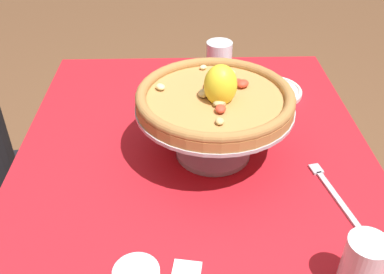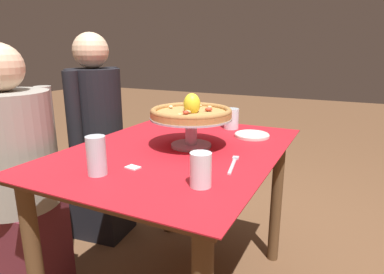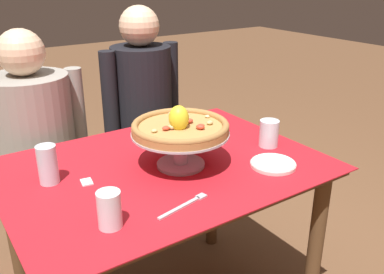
% 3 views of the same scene
% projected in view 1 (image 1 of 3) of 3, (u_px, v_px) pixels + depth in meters
% --- Properties ---
extents(dining_table, '(1.14, 0.84, 0.74)m').
position_uv_depth(dining_table, '(196.00, 205.00, 1.07)').
color(dining_table, brown).
rests_on(dining_table, ground).
extents(pizza_stand, '(0.35, 0.35, 0.13)m').
position_uv_depth(pizza_stand, '(214.00, 122.00, 0.99)').
color(pizza_stand, '#B7B7C1').
rests_on(pizza_stand, dining_table).
extents(pizza, '(0.35, 0.35, 0.10)m').
position_uv_depth(pizza, '(215.00, 97.00, 0.95)').
color(pizza, '#BC8447').
rests_on(pizza, pizza_stand).
extents(water_glass_front_left, '(0.07, 0.07, 0.11)m').
position_uv_depth(water_glass_front_left, '(362.00, 267.00, 0.71)').
color(water_glass_front_left, white).
rests_on(water_glass_front_left, dining_table).
extents(water_glass_side_right, '(0.08, 0.08, 0.11)m').
position_uv_depth(water_glass_side_right, '(219.00, 61.00, 1.33)').
color(water_glass_side_right, silver).
rests_on(water_glass_side_right, dining_table).
extents(side_plate, '(0.17, 0.17, 0.02)m').
position_uv_depth(side_plate, '(273.00, 91.00, 1.26)').
color(side_plate, silver).
rests_on(side_plate, dining_table).
extents(dinner_fork, '(0.20, 0.06, 0.01)m').
position_uv_depth(dinner_fork, '(331.00, 190.00, 0.93)').
color(dinner_fork, '#B7B7C1').
rests_on(dinner_fork, dining_table).
extents(sugar_packet, '(0.04, 0.06, 0.00)m').
position_uv_depth(sugar_packet, '(187.00, 269.00, 0.76)').
color(sugar_packet, white).
rests_on(sugar_packet, dining_table).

